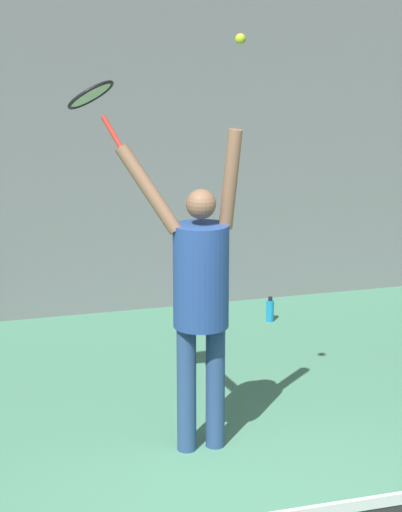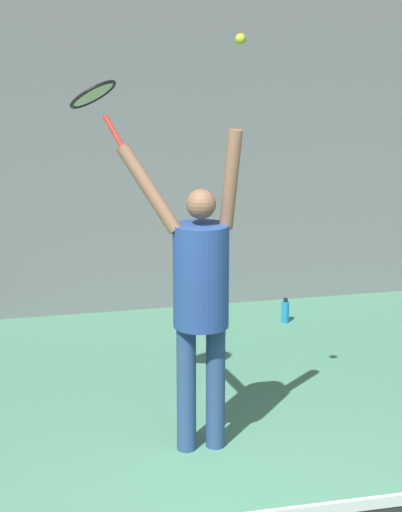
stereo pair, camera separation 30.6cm
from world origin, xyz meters
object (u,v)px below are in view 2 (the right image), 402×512
Objects in this scene: tennis_player at (200,290)px; tennis_ball at (241,39)px; tennis_racket at (95,97)px; water_bottle at (285,311)px.

tennis_ball is at bearing -12.69° from tennis_player.
tennis_racket is 3.65m from water_bottle.
water_bottle is (1.41, 2.42, -1.01)m from tennis_player.
tennis_player is 1.42m from tennis_racket.
water_bottle is at bearing 45.42° from tennis_racket.
water_bottle is (2.02, 2.05, -2.23)m from tennis_racket.
tennis_player is at bearing -30.99° from tennis_racket.
water_bottle is (1.17, 2.47, -2.60)m from tennis_ball.
tennis_ball is (0.85, -0.42, 0.37)m from tennis_racket.
tennis_ball is 0.28× the size of water_bottle.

